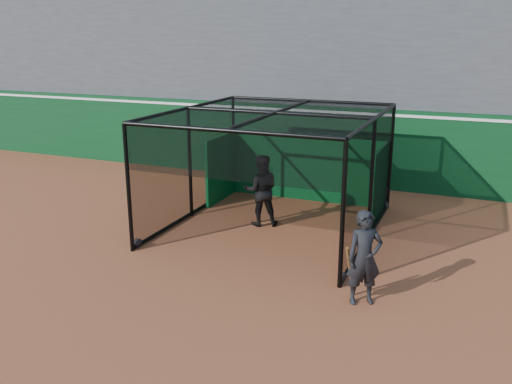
% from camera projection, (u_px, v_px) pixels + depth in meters
% --- Properties ---
extents(ground, '(120.00, 120.00, 0.00)m').
position_uv_depth(ground, '(189.00, 284.00, 10.56)').
color(ground, brown).
rests_on(ground, ground).
extents(outfield_wall, '(50.00, 0.50, 2.50)m').
position_uv_depth(outfield_wall, '(316.00, 143.00, 17.74)').
color(outfield_wall, '#0B3C19').
rests_on(outfield_wall, ground).
extents(grandstand, '(50.00, 7.85, 8.95)m').
position_uv_depth(grandstand, '(348.00, 41.00, 20.20)').
color(grandstand, '#4C4C4F').
rests_on(grandstand, ground).
extents(batting_cage, '(4.85, 5.52, 2.89)m').
position_uv_depth(batting_cage, '(275.00, 172.00, 13.33)').
color(batting_cage, black).
rests_on(batting_cage, ground).
extents(batter, '(1.09, 1.00, 1.82)m').
position_uv_depth(batter, '(261.00, 190.00, 13.64)').
color(batter, black).
rests_on(batter, ground).
extents(on_deck_player, '(0.76, 0.68, 1.74)m').
position_uv_depth(on_deck_player, '(364.00, 258.00, 9.59)').
color(on_deck_player, black).
rests_on(on_deck_player, ground).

